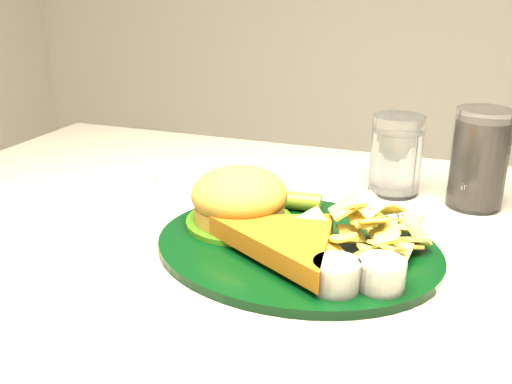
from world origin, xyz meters
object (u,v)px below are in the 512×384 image
(dinner_plate, at_px, (297,221))
(fork_napkin, at_px, (394,258))
(water_glass, at_px, (396,155))
(cola_glass, at_px, (479,159))

(dinner_plate, bearing_deg, fork_napkin, 10.19)
(dinner_plate, height_order, water_glass, water_glass)
(dinner_plate, bearing_deg, water_glass, 76.25)
(dinner_plate, xyz_separation_m, water_glass, (0.08, 0.24, 0.02))
(cola_glass, height_order, fork_napkin, cola_glass)
(dinner_plate, bearing_deg, cola_glass, 53.88)
(dinner_plate, relative_size, cola_glass, 2.44)
(water_glass, height_order, cola_glass, cola_glass)
(water_glass, bearing_deg, dinner_plate, -108.48)
(cola_glass, relative_size, fork_napkin, 0.75)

